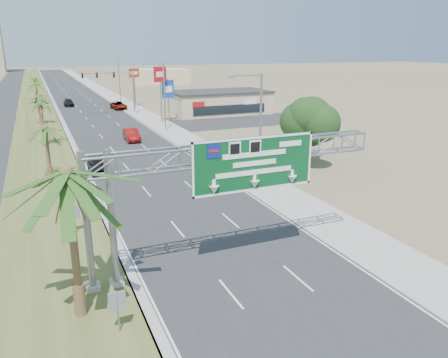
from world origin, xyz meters
TOP-DOWN VIEW (x-y plane):
  - road at (0.00, 110.00)m, footprint 12.00×300.00m
  - sidewalk_right at (8.50, 110.00)m, footprint 4.00×300.00m
  - median_grass at (-10.00, 110.00)m, footprint 7.00×300.00m
  - opposing_road at (-17.00, 110.00)m, footprint 8.00×300.00m
  - sign_gantry at (-1.06, 9.93)m, footprint 16.75×1.24m
  - palm_near at (-9.20, 8.00)m, footprint 5.70×5.70m
  - palm_row_b at (-9.50, 32.00)m, footprint 3.99×3.99m
  - palm_row_c at (-9.50, 48.00)m, footprint 3.99×3.99m
  - palm_row_d at (-9.50, 66.00)m, footprint 3.99×3.99m
  - palm_row_e at (-9.50, 85.00)m, footprint 3.99×3.99m
  - palm_row_f at (-9.50, 110.00)m, footprint 3.99×3.99m
  - streetlight_near at (7.30, 22.00)m, footprint 3.27×0.44m
  - streetlight_mid at (7.30, 52.00)m, footprint 3.27×0.44m
  - streetlight_far at (7.30, 88.00)m, footprint 3.27×0.44m
  - signal_mast at (5.17, 71.97)m, footprint 10.28×0.71m
  - store_building at (22.00, 66.00)m, footprint 18.00×10.00m
  - oak_near at (15.00, 26.00)m, footprint 4.50×4.50m
  - oak_far at (18.00, 30.00)m, footprint 3.50×3.50m
  - median_signback_a at (-7.80, 6.00)m, footprint 0.75×0.08m
  - median_signback_b at (-8.50, 18.00)m, footprint 0.75×0.08m
  - building_distant_right at (30.00, 140.00)m, footprint 20.00×12.00m
  - car_left_lane at (-4.91, 32.92)m, footprint 1.96×4.82m
  - car_mid_lane at (1.36, 47.14)m, footprint 1.82×4.89m
  - car_right_lane at (5.50, 79.49)m, footprint 2.89×5.58m
  - car_far at (-3.45, 88.70)m, footprint 2.04×4.91m
  - pole_sign_red_near at (9.00, 59.55)m, footprint 2.31×1.25m
  - pole_sign_blue at (10.58, 60.75)m, footprint 2.01×0.40m
  - pole_sign_red_far at (9.68, 82.63)m, footprint 2.20×0.88m

SIDE VIEW (x-z plane):
  - road at x=0.00m, z-range 0.00..0.02m
  - opposing_road at x=-17.00m, z-range 0.00..0.02m
  - sidewalk_right at x=8.50m, z-range 0.00..0.10m
  - median_grass at x=-10.00m, z-range 0.00..0.12m
  - car_far at x=-3.45m, z-range 0.00..1.42m
  - car_right_lane at x=5.50m, z-range 0.00..1.50m
  - car_mid_lane at x=1.36m, z-range 0.00..1.60m
  - car_left_lane at x=-4.91m, z-range 0.00..1.64m
  - median_signback_a at x=-7.80m, z-range 0.41..2.49m
  - median_signback_b at x=-8.50m, z-range 0.41..2.49m
  - store_building at x=22.00m, z-range 0.00..4.00m
  - building_distant_right at x=30.00m, z-range 0.00..5.00m
  - oak_far at x=18.00m, z-range 1.02..6.62m
  - palm_row_d at x=-9.50m, z-range 1.69..7.14m
  - oak_near at x=15.00m, z-range 1.13..7.93m
  - streetlight_near at x=7.30m, z-range -0.31..9.69m
  - streetlight_mid at x=7.30m, z-range -0.31..9.69m
  - streetlight_far at x=7.30m, z-range -0.31..9.69m
  - palm_row_f at x=-9.50m, z-range 1.83..7.58m
  - signal_mast at x=5.17m, z-range 0.85..8.85m
  - palm_row_b at x=-9.50m, z-range 1.93..7.87m
  - palm_row_e at x=-9.50m, z-range 2.02..8.16m
  - pole_sign_blue at x=10.58m, z-range 1.61..8.73m
  - palm_row_c at x=-9.50m, z-range 2.29..9.04m
  - sign_gantry at x=-1.06m, z-range 2.31..9.81m
  - pole_sign_red_far at x=9.68m, z-range 2.32..10.39m
  - palm_near at x=-9.20m, z-range 2.76..11.11m
  - pole_sign_red_near at x=9.00m, z-range 2.70..12.02m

